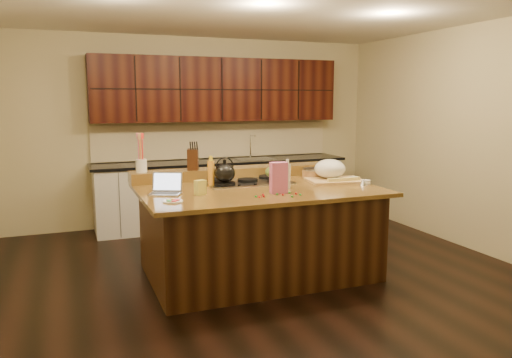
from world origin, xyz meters
name	(u,v)px	position (x,y,z in m)	size (l,w,h in m)	color
room	(258,146)	(0.00, 0.00, 1.35)	(5.52, 5.02, 2.72)	black
island	(258,230)	(0.00, 0.00, 0.46)	(2.40, 1.60, 0.92)	black
back_ledge	(236,172)	(0.00, 0.70, 0.98)	(2.40, 0.30, 0.12)	black
cooktop	(248,181)	(0.00, 0.30, 0.94)	(0.92, 0.52, 0.05)	gray
back_counter	(221,157)	(0.30, 2.23, 0.98)	(3.70, 0.66, 2.40)	silver
kettle	(225,173)	(-0.30, 0.17, 1.06)	(0.22, 0.22, 0.20)	black
green_bowl	(278,172)	(0.30, 0.17, 1.04)	(0.28, 0.28, 0.15)	olive
laptop	(166,188)	(-0.94, 0.00, 0.97)	(0.36, 0.33, 0.20)	#B7B7BC
oil_bottle	(211,174)	(-0.43, 0.21, 1.06)	(0.07, 0.07, 0.27)	orange
vinegar_bottle	(287,176)	(0.26, -0.16, 1.04)	(0.06, 0.06, 0.25)	silver
wooden_tray	(331,171)	(0.91, 0.09, 1.03)	(0.66, 0.53, 0.24)	tan
ramekin_a	(353,179)	(1.15, 0.02, 0.94)	(0.10, 0.10, 0.04)	white
ramekin_b	(366,182)	(1.15, -0.23, 0.94)	(0.10, 0.10, 0.04)	white
ramekin_c	(337,180)	(0.93, -0.01, 0.94)	(0.10, 0.10, 0.04)	white
strainer_bowl	(313,174)	(0.82, 0.37, 0.97)	(0.24, 0.24, 0.09)	#996B3F
kitchen_timer	(363,182)	(1.08, -0.29, 0.96)	(0.08, 0.08, 0.07)	silver
pink_bag	(279,178)	(0.07, -0.36, 1.07)	(0.16, 0.09, 0.30)	#D664A1
candy_plate	(173,201)	(-0.97, -0.41, 0.93)	(0.18, 0.18, 0.01)	white
package_box	(200,187)	(-0.65, -0.17, 0.99)	(0.10, 0.07, 0.14)	#CDC648
utensil_crock	(141,166)	(-1.07, 0.70, 1.11)	(0.12, 0.12, 0.14)	white
knife_block	(193,159)	(-0.50, 0.70, 1.15)	(0.11, 0.19, 0.23)	black
gumdrop_0	(296,194)	(0.20, -0.49, 0.93)	(0.02, 0.02, 0.02)	red
gumdrop_1	(292,196)	(0.10, -0.61, 0.93)	(0.02, 0.02, 0.02)	#198C26
gumdrop_2	(264,196)	(-0.14, -0.51, 0.93)	(0.02, 0.02, 0.02)	red
gumdrop_3	(277,194)	(0.02, -0.45, 0.93)	(0.02, 0.02, 0.02)	#198C26
gumdrop_4	(263,195)	(-0.12, -0.43, 0.93)	(0.02, 0.02, 0.02)	red
gumdrop_5	(290,193)	(0.16, -0.43, 0.93)	(0.02, 0.02, 0.02)	#198C26
gumdrop_6	(283,195)	(0.06, -0.49, 0.93)	(0.02, 0.02, 0.02)	red
gumdrop_7	(256,196)	(-0.21, -0.49, 0.93)	(0.02, 0.02, 0.02)	#198C26
gumdrop_8	(259,197)	(-0.19, -0.52, 0.93)	(0.02, 0.02, 0.02)	red
gumdrop_9	(300,195)	(0.21, -0.56, 0.93)	(0.02, 0.02, 0.02)	#198C26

